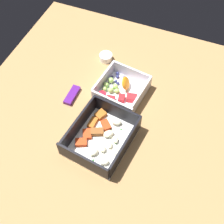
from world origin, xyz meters
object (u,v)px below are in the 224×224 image
pasta_container (101,137)px  paper_cup_liner (106,57)px  candy_bar (72,95)px  fruit_bowl (120,90)px

pasta_container → paper_cup_liner: bearing=27.6°
candy_bar → paper_cup_liner: 18.31cm
fruit_bowl → candy_bar: bearing=116.7°
pasta_container → candy_bar: 17.60cm
pasta_container → candy_bar: (10.50, 14.07, -1.29)cm
pasta_container → paper_cup_liner: 30.35cm
pasta_container → candy_bar: size_ratio=2.80×
paper_cup_liner → pasta_container: bearing=-159.7°
pasta_container → paper_cup_liner: pasta_container is taller
fruit_bowl → paper_cup_liner: fruit_bowl is taller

